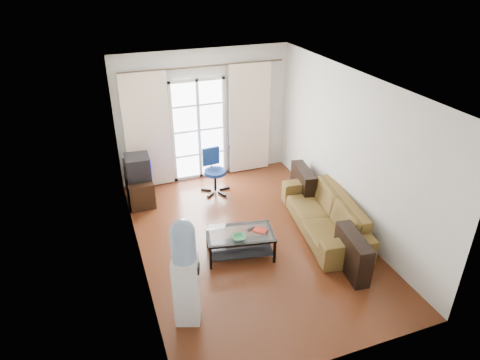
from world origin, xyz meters
name	(u,v)px	position (x,y,z in m)	size (l,w,h in m)	color
floor	(250,240)	(0.00, 0.00, 0.00)	(5.20, 5.20, 0.00)	#5A2B15
ceiling	(252,82)	(0.00, 0.00, 2.70)	(5.20, 5.20, 0.00)	white
wall_back	(204,116)	(0.00, 2.60, 1.35)	(3.60, 0.02, 2.70)	silver
wall_front	(341,272)	(0.00, -2.60, 1.35)	(3.60, 0.02, 2.70)	silver
wall_left	(133,188)	(-1.80, 0.00, 1.35)	(0.02, 5.20, 2.70)	silver
wall_right	(350,152)	(1.80, 0.00, 1.35)	(0.02, 5.20, 2.70)	silver
french_door	(199,130)	(-0.15, 2.54, 1.07)	(1.16, 0.06, 2.15)	white
curtain_rod	(204,66)	(0.00, 2.50, 2.38)	(0.04, 0.04, 3.30)	#4C3F2D
curtain_left	(148,132)	(-1.20, 2.48, 1.20)	(0.90, 0.07, 2.35)	#FCE6CB
curtain_right	(250,119)	(0.95, 2.48, 1.20)	(0.90, 0.07, 2.35)	#FCE6CB
radiator	(242,157)	(0.80, 2.50, 0.33)	(0.64, 0.12, 0.64)	gray
sofa	(324,214)	(1.32, -0.17, 0.33)	(1.19, 2.33, 0.65)	brown
coffee_table	(240,241)	(-0.30, -0.33, 0.28)	(1.15, 0.79, 0.43)	silver
bowl	(239,237)	(-0.36, -0.48, 0.45)	(0.23, 0.23, 0.05)	green
book	(258,233)	(-0.03, -0.44, 0.44)	(0.25, 0.25, 0.02)	#9F2B13
remote	(252,229)	(-0.08, -0.30, 0.44)	(0.17, 0.05, 0.02)	black
tv_stand	(140,191)	(-1.54, 1.88, 0.26)	(0.46, 0.70, 0.51)	black
crt_tv	(137,167)	(-1.54, 1.94, 0.73)	(0.51, 0.51, 0.45)	black
task_chair	(215,179)	(-0.05, 1.81, 0.27)	(0.67, 0.67, 0.90)	black
water_cooler	(185,270)	(-1.40, -1.37, 0.81)	(0.40, 0.40, 1.55)	silver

